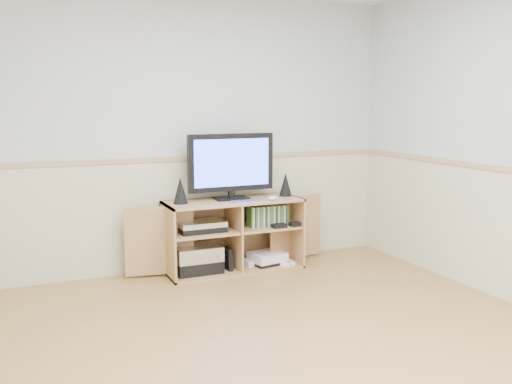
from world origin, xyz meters
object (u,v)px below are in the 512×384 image
Objects in this scene: media_cabinet at (231,233)px; monitor at (231,164)px; keyboard at (249,201)px; game_consoles at (266,259)px.

media_cabinet is 2.40× the size of monitor.
monitor reaches higher than media_cabinet.
media_cabinet is at bearing 119.28° from keyboard.
game_consoles is at bearing 32.29° from keyboard.
game_consoles is (0.32, -0.06, -0.90)m from monitor.
monitor is at bearing 169.30° from game_consoles.
media_cabinet reaches higher than game_consoles.
keyboard reaches higher than media_cabinet.
monitor is 0.96m from game_consoles.
media_cabinet is 6.18× the size of keyboard.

